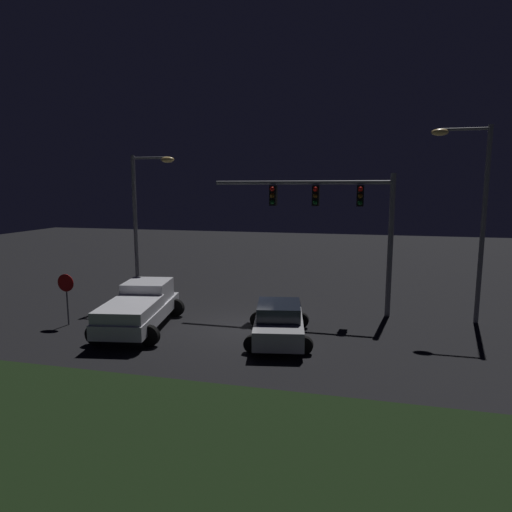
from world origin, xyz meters
TOP-DOWN VIEW (x-y plane):
  - ground_plane at (0.00, 0.00)m, footprint 80.00×80.00m
  - grass_median at (0.00, -8.76)m, footprint 26.24×6.07m
  - pickup_truck at (-4.00, -1.16)m, footprint 3.46×5.65m
  - car_sedan at (1.93, -1.26)m, footprint 2.96×4.64m
  - traffic_signal_gantry at (3.77, 3.09)m, footprint 8.32×0.56m
  - street_lamp_left at (-6.07, 3.35)m, footprint 2.37×0.44m
  - street_lamp_right at (9.49, 2.92)m, footprint 2.40×0.44m
  - stop_sign at (-7.27, -1.50)m, footprint 0.76×0.08m

SIDE VIEW (x-z plane):
  - ground_plane at x=0.00m, z-range 0.00..0.00m
  - grass_median at x=0.00m, z-range 0.00..0.10m
  - car_sedan at x=1.93m, z-range -0.02..1.49m
  - pickup_truck at x=-4.00m, z-range 0.10..1.90m
  - stop_sign at x=-7.27m, z-range 0.45..2.68m
  - street_lamp_left at x=-6.07m, z-range 1.01..8.51m
  - traffic_signal_gantry at x=3.77m, z-range 1.65..8.15m
  - street_lamp_right at x=9.49m, z-range 1.05..9.47m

